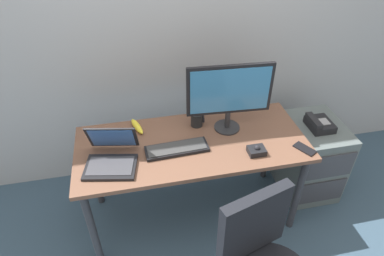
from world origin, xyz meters
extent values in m
plane|color=#354B5E|center=(0.00, 0.00, 0.00)|extent=(8.00, 8.00, 0.00)
cube|color=#A0A3A7|center=(0.00, 0.68, 1.40)|extent=(6.00, 0.10, 2.80)
cube|color=brown|center=(0.00, 0.00, 0.72)|extent=(1.55, 0.67, 0.03)
cylinder|color=#2D2D33|center=(-0.71, -0.27, 0.35)|extent=(0.05, 0.05, 0.71)
cylinder|color=#2D2D33|center=(0.71, -0.27, 0.35)|extent=(0.05, 0.05, 0.71)
cylinder|color=#2D2D33|center=(-0.71, 0.27, 0.35)|extent=(0.05, 0.05, 0.71)
cylinder|color=#2D2D33|center=(0.71, 0.27, 0.35)|extent=(0.05, 0.05, 0.71)
cube|color=#545E5D|center=(1.00, 0.10, 0.32)|extent=(0.42, 0.52, 0.64)
cube|color=#38383D|center=(1.00, -0.16, 0.46)|extent=(0.38, 0.01, 0.22)
cube|color=#38383D|center=(1.00, -0.16, 0.19)|extent=(0.38, 0.01, 0.22)
cube|color=black|center=(1.00, 0.08, 0.67)|extent=(0.17, 0.20, 0.06)
cube|color=black|center=(0.94, 0.08, 0.71)|extent=(0.05, 0.18, 0.04)
cube|color=gray|center=(1.02, 0.07, 0.70)|extent=(0.07, 0.08, 0.01)
cube|color=black|center=(0.17, -0.73, 0.76)|extent=(0.40, 0.17, 0.42)
cylinder|color=#262628|center=(0.27, 0.10, 0.74)|extent=(0.18, 0.18, 0.01)
cylinder|color=#262628|center=(0.27, 0.10, 0.81)|extent=(0.04, 0.04, 0.12)
cube|color=black|center=(0.27, 0.10, 1.05)|extent=(0.57, 0.06, 0.36)
cube|color=teal|center=(0.27, 0.09, 1.05)|extent=(0.53, 0.04, 0.31)
cube|color=black|center=(-0.11, -0.06, 0.75)|extent=(0.42, 0.15, 0.02)
cube|color=#353535|center=(-0.11, -0.06, 0.76)|extent=(0.39, 0.13, 0.01)
cube|color=black|center=(-0.54, -0.14, 0.75)|extent=(0.35, 0.28, 0.02)
cube|color=#38383D|center=(-0.54, -0.14, 0.76)|extent=(0.30, 0.21, 0.00)
cube|color=black|center=(-0.51, 0.01, 0.86)|extent=(0.32, 0.15, 0.21)
cube|color=#335999|center=(-0.51, 0.00, 0.86)|extent=(0.28, 0.13, 0.18)
cube|color=black|center=(0.38, -0.19, 0.76)|extent=(0.11, 0.09, 0.04)
sphere|color=#232328|center=(0.38, -0.19, 0.78)|extent=(0.04, 0.04, 0.04)
cylinder|color=black|center=(0.07, 0.18, 0.79)|extent=(0.08, 0.08, 0.10)
torus|color=black|center=(0.12, 0.18, 0.79)|extent=(0.01, 0.06, 0.06)
cube|color=black|center=(0.71, -0.23, 0.74)|extent=(0.13, 0.16, 0.01)
ellipsoid|color=yellow|center=(-0.35, 0.23, 0.76)|extent=(0.10, 0.19, 0.04)
camera|label=1|loc=(-0.36, -1.70, 2.18)|focal=31.50mm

